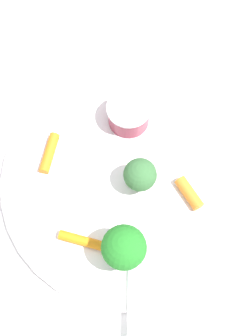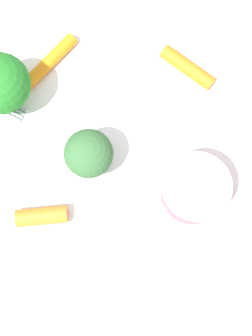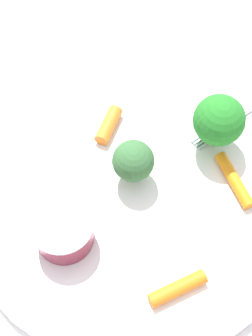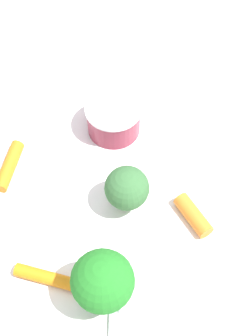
% 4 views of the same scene
% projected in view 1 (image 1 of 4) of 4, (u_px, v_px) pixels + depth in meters
% --- Properties ---
extents(ground_plane, '(2.40, 2.40, 0.00)m').
position_uv_depth(ground_plane, '(131.00, 181.00, 0.56)').
color(ground_plane, white).
extents(plate, '(0.30, 0.30, 0.01)m').
position_uv_depth(plate, '(131.00, 179.00, 0.55)').
color(plate, white).
rests_on(plate, ground_plane).
extents(sauce_cup, '(0.05, 0.05, 0.03)m').
position_uv_depth(sauce_cup, '(129.00, 114.00, 0.56)').
color(sauce_cup, maroon).
rests_on(sauce_cup, plate).
extents(broccoli_floret_0, '(0.05, 0.05, 0.06)m').
position_uv_depth(broccoli_floret_0, '(124.00, 247.00, 0.48)').
color(broccoli_floret_0, '#90B663').
rests_on(broccoli_floret_0, plate).
extents(broccoli_floret_1, '(0.04, 0.04, 0.05)m').
position_uv_depth(broccoli_floret_1, '(139.00, 176.00, 0.52)').
color(broccoli_floret_1, '#8BAE67').
rests_on(broccoli_floret_1, plate).
extents(carrot_stick_0, '(0.04, 0.05, 0.01)m').
position_uv_depth(carrot_stick_0, '(49.00, 153.00, 0.55)').
color(carrot_stick_0, orange).
rests_on(carrot_stick_0, plate).
extents(carrot_stick_1, '(0.04, 0.02, 0.01)m').
position_uv_depth(carrot_stick_1, '(189.00, 193.00, 0.53)').
color(carrot_stick_1, orange).
rests_on(carrot_stick_1, plate).
extents(carrot_stick_2, '(0.06, 0.04, 0.01)m').
position_uv_depth(carrot_stick_2, '(84.00, 241.00, 0.51)').
color(carrot_stick_2, orange).
rests_on(carrot_stick_2, plate).
extents(fork, '(0.13, 0.14, 0.00)m').
position_uv_depth(fork, '(130.00, 324.00, 0.48)').
color(fork, '#AFC1BD').
rests_on(fork, plate).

